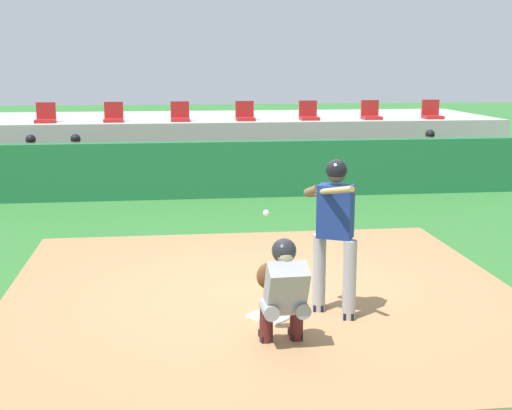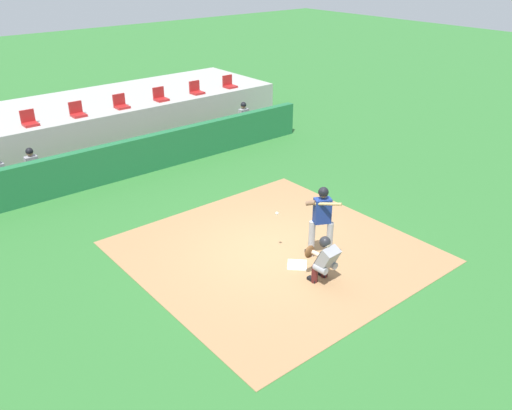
# 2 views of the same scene
# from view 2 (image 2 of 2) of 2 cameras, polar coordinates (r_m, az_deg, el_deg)

# --- Properties ---
(ground_plane) EXTENTS (80.00, 80.00, 0.00)m
(ground_plane) POSITION_cam_2_polar(r_m,az_deg,el_deg) (12.91, 1.98, -5.05)
(ground_plane) COLOR #2D6B2D
(dirt_infield) EXTENTS (6.40, 6.40, 0.01)m
(dirt_infield) POSITION_cam_2_polar(r_m,az_deg,el_deg) (12.91, 1.98, -5.02)
(dirt_infield) COLOR #9E754C
(dirt_infield) RESTS_ON ground
(home_plate) EXTENTS (0.62, 0.62, 0.02)m
(home_plate) POSITION_cam_2_polar(r_m,az_deg,el_deg) (12.40, 4.43, -6.41)
(home_plate) COLOR white
(home_plate) RESTS_ON dirt_infield
(batter_at_plate) EXTENTS (0.56, 0.90, 1.80)m
(batter_at_plate) POSITION_cam_2_polar(r_m,az_deg,el_deg) (12.31, 7.03, -1.37)
(batter_at_plate) COLOR #99999E
(batter_at_plate) RESTS_ON ground
(catcher_crouched) EXTENTS (0.49, 1.95, 1.13)m
(catcher_crouched) POSITION_cam_2_polar(r_m,az_deg,el_deg) (11.60, 7.24, -5.63)
(catcher_crouched) COLOR gray
(catcher_crouched) RESTS_ON ground
(dugout_wall) EXTENTS (13.00, 0.30, 1.20)m
(dugout_wall) POSITION_cam_2_polar(r_m,az_deg,el_deg) (17.57, -12.15, 5.24)
(dugout_wall) COLOR #1E6638
(dugout_wall) RESTS_ON ground
(dugout_bench) EXTENTS (11.80, 0.44, 0.45)m
(dugout_bench) POSITION_cam_2_polar(r_m,az_deg,el_deg) (18.55, -13.51, 4.97)
(dugout_bench) COLOR olive
(dugout_bench) RESTS_ON ground
(dugout_player_1) EXTENTS (0.49, 0.70, 1.30)m
(dugout_player_1) POSITION_cam_2_polar(r_m,az_deg,el_deg) (17.03, -25.71, 2.76)
(dugout_player_1) COLOR #939399
(dugout_player_1) RESTS_ON ground
(dugout_player_2) EXTENTS (0.49, 0.70, 1.30)m
(dugout_player_2) POSITION_cam_2_polar(r_m,az_deg,el_deg) (17.24, -22.71, 3.61)
(dugout_player_2) COLOR #939399
(dugout_player_2) RESTS_ON ground
(dugout_player_3) EXTENTS (0.49, 0.70, 1.30)m
(dugout_player_3) POSITION_cam_2_polar(r_m,az_deg,el_deg) (20.75, -1.12, 9.24)
(dugout_player_3) COLOR #939399
(dugout_player_3) RESTS_ON ground
(stands_platform) EXTENTS (15.00, 4.40, 1.40)m
(stands_platform) POSITION_cam_2_polar(r_m,az_deg,el_deg) (21.37, -17.84, 8.57)
(stands_platform) COLOR #9E9E99
(stands_platform) RESTS_ON ground
(stadium_seat_2) EXTENTS (0.46, 0.46, 0.48)m
(stadium_seat_2) POSITION_cam_2_polar(r_m,az_deg,el_deg) (19.02, -23.13, 8.29)
(stadium_seat_2) COLOR #A51E1E
(stadium_seat_2) RESTS_ON stands_platform
(stadium_seat_3) EXTENTS (0.46, 0.46, 0.48)m
(stadium_seat_3) POSITION_cam_2_polar(r_m,az_deg,el_deg) (19.50, -18.60, 9.43)
(stadium_seat_3) COLOR #A51E1E
(stadium_seat_3) RESTS_ON stands_platform
(stadium_seat_4) EXTENTS (0.46, 0.46, 0.48)m
(stadium_seat_4) POSITION_cam_2_polar(r_m,az_deg,el_deg) (20.10, -14.29, 10.45)
(stadium_seat_4) COLOR #A51E1E
(stadium_seat_4) RESTS_ON stands_platform
(stadium_seat_5) EXTENTS (0.46, 0.46, 0.48)m
(stadium_seat_5) POSITION_cam_2_polar(r_m,az_deg,el_deg) (20.82, -10.23, 11.35)
(stadium_seat_5) COLOR #A51E1E
(stadium_seat_5) RESTS_ON stands_platform
(stadium_seat_6) EXTENTS (0.46, 0.46, 0.48)m
(stadium_seat_6) POSITION_cam_2_polar(r_m,az_deg,el_deg) (21.63, -6.43, 12.14)
(stadium_seat_6) COLOR #A51E1E
(stadium_seat_6) RESTS_ON stands_platform
(stadium_seat_7) EXTENTS (0.46, 0.46, 0.48)m
(stadium_seat_7) POSITION_cam_2_polar(r_m,az_deg,el_deg) (22.53, -2.91, 12.83)
(stadium_seat_7) COLOR #A51E1E
(stadium_seat_7) RESTS_ON stands_platform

